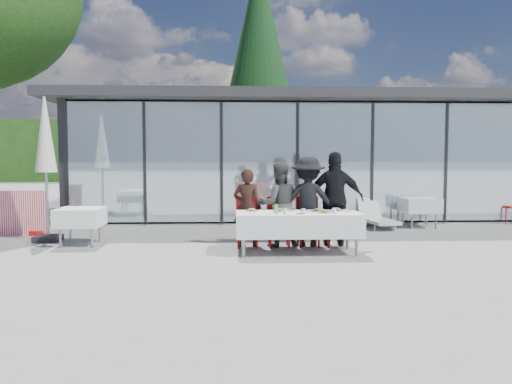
% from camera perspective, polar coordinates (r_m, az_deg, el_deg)
% --- Properties ---
extents(ground, '(90.00, 90.00, 0.00)m').
position_cam_1_polar(ground, '(8.94, 1.38, -7.33)').
color(ground, gray).
rests_on(ground, ground).
extents(pavilion, '(14.80, 8.80, 3.44)m').
position_cam_1_polar(pavilion, '(17.11, 6.23, 5.29)').
color(pavilion, gray).
rests_on(pavilion, ground).
extents(treeline, '(62.50, 2.00, 4.40)m').
position_cam_1_polar(treeline, '(36.77, -4.76, 4.68)').
color(treeline, '#193D13').
rests_on(treeline, ground).
extents(dining_table, '(2.26, 0.96, 0.75)m').
position_cam_1_polar(dining_table, '(9.15, 4.82, -3.66)').
color(dining_table, white).
rests_on(dining_table, ground).
extents(diner_a, '(0.68, 0.68, 1.54)m').
position_cam_1_polar(diner_a, '(9.77, -1.01, -1.80)').
color(diner_a, '#301A15').
rests_on(diner_a, ground).
extents(diner_chair_a, '(0.44, 0.44, 0.97)m').
position_cam_1_polar(diner_chair_a, '(9.82, -1.02, -3.12)').
color(diner_chair_a, '#B80E0C').
rests_on(diner_chair_a, ground).
extents(diner_b, '(0.88, 0.88, 1.65)m').
position_cam_1_polar(diner_b, '(9.80, 2.61, -1.44)').
color(diner_b, '#464646').
rests_on(diner_b, ground).
extents(diner_chair_b, '(0.44, 0.44, 0.97)m').
position_cam_1_polar(diner_chair_b, '(9.86, 2.60, -3.10)').
color(diner_chair_b, '#B80E0C').
rests_on(diner_chair_b, ground).
extents(diner_c, '(1.32, 1.32, 1.77)m').
position_cam_1_polar(diner_c, '(9.87, 5.96, -1.10)').
color(diner_c, black).
rests_on(diner_c, ground).
extents(diner_chair_c, '(0.44, 0.44, 0.97)m').
position_cam_1_polar(diner_chair_c, '(9.92, 5.93, -3.07)').
color(diner_chair_c, '#B80E0C').
rests_on(diner_chair_c, ground).
extents(diner_d, '(1.26, 1.26, 1.87)m').
position_cam_1_polar(diner_d, '(9.96, 9.06, -0.79)').
color(diner_d, black).
rests_on(diner_d, ground).
extents(diner_chair_d, '(0.44, 0.44, 0.97)m').
position_cam_1_polar(diner_chair_d, '(10.02, 9.01, -3.03)').
color(diner_chair_d, '#B80E0C').
rests_on(diner_chair_d, ground).
extents(plate_a, '(0.24, 0.24, 0.07)m').
position_cam_1_polar(plate_a, '(9.19, -0.48, -2.11)').
color(plate_a, silver).
rests_on(plate_a, dining_table).
extents(plate_b, '(0.24, 0.24, 0.07)m').
position_cam_1_polar(plate_b, '(9.19, 2.64, -2.12)').
color(plate_b, silver).
rests_on(plate_b, dining_table).
extents(plate_c, '(0.24, 0.24, 0.07)m').
position_cam_1_polar(plate_c, '(9.27, 7.07, -2.09)').
color(plate_c, silver).
rests_on(plate_c, dining_table).
extents(plate_d, '(0.24, 0.24, 0.07)m').
position_cam_1_polar(plate_d, '(9.42, 9.18, -2.02)').
color(plate_d, silver).
rests_on(plate_d, dining_table).
extents(plate_extra, '(0.24, 0.24, 0.07)m').
position_cam_1_polar(plate_extra, '(9.05, 7.81, -2.24)').
color(plate_extra, silver).
rests_on(plate_extra, dining_table).
extents(juice_bottle, '(0.06, 0.06, 0.16)m').
position_cam_1_polar(juice_bottle, '(8.89, 2.30, -1.97)').
color(juice_bottle, '#87AF49').
rests_on(juice_bottle, dining_table).
extents(drinking_glasses, '(0.95, 0.15, 0.10)m').
position_cam_1_polar(drinking_glasses, '(8.91, 5.91, -2.18)').
color(drinking_glasses, silver).
rests_on(drinking_glasses, dining_table).
extents(folded_eyeglasses, '(0.14, 0.03, 0.01)m').
position_cam_1_polar(folded_eyeglasses, '(8.84, 5.08, -2.49)').
color(folded_eyeglasses, black).
rests_on(folded_eyeglasses, dining_table).
extents(spare_table_left, '(0.86, 0.86, 0.74)m').
position_cam_1_polar(spare_table_left, '(10.56, -19.44, -2.75)').
color(spare_table_left, white).
rests_on(spare_table_left, ground).
extents(spare_table_right, '(0.86, 0.86, 0.74)m').
position_cam_1_polar(spare_table_right, '(13.15, 18.19, -1.44)').
color(spare_table_right, white).
rests_on(spare_table_right, ground).
extents(spare_chair_a, '(0.55, 0.55, 0.97)m').
position_cam_1_polar(spare_chair_a, '(14.85, 26.73, -1.13)').
color(spare_chair_a, '#B80E0C').
rests_on(spare_chair_a, ground).
extents(spare_chair_b, '(0.59, 0.59, 0.97)m').
position_cam_1_polar(spare_chair_b, '(14.55, 22.87, -1.11)').
color(spare_chair_b, '#B80E0C').
rests_on(spare_chair_b, ground).
extents(market_umbrella, '(0.50, 0.50, 3.00)m').
position_cam_1_polar(market_umbrella, '(11.22, -22.93, 4.97)').
color(market_umbrella, black).
rests_on(market_umbrella, ground).
extents(lounger, '(0.83, 1.42, 0.72)m').
position_cam_1_polar(lounger, '(12.90, 13.50, -2.78)').
color(lounger, silver).
rests_on(lounger, ground).
extents(conifer_tree, '(4.00, 4.00, 10.50)m').
position_cam_1_polar(conifer_tree, '(22.18, 0.34, 15.00)').
color(conifer_tree, '#382316').
rests_on(conifer_tree, ground).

